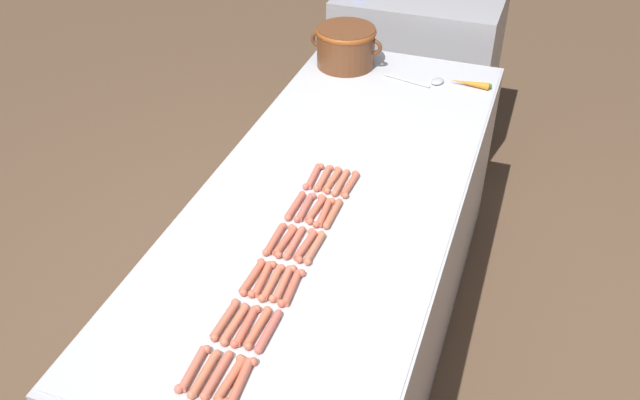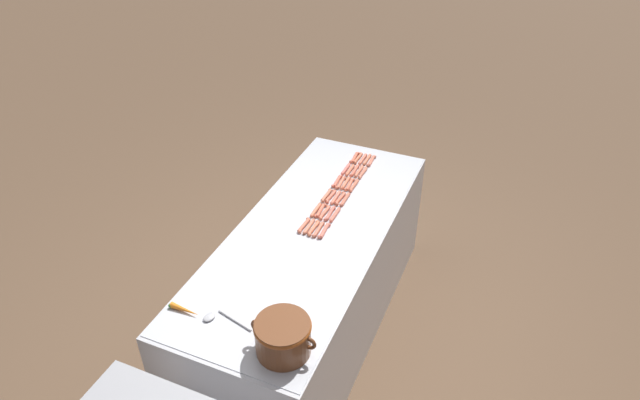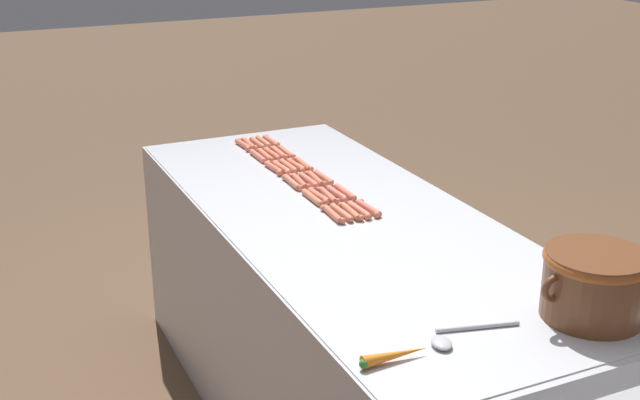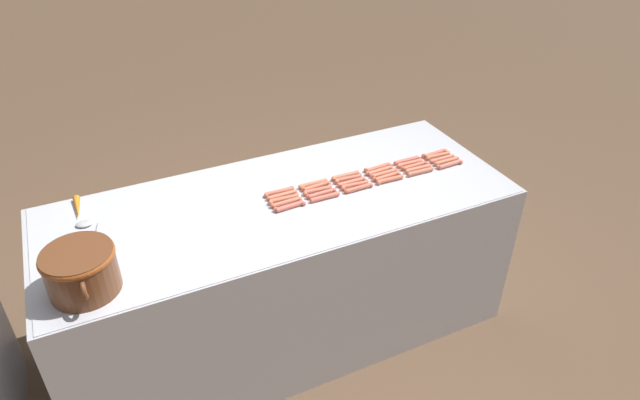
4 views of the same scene
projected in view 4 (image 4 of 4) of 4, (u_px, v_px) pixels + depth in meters
name	position (u px, v px, depth m)	size (l,w,h in m)	color
ground_plane	(286.00, 326.00, 3.07)	(20.00, 20.00, 0.00)	brown
griddle_counter	(284.00, 268.00, 2.84)	(0.87, 2.20, 0.84)	#BCBCC1
hot_dog_0	(450.00, 164.00, 2.86)	(0.03, 0.16, 0.02)	#CF6E56
hot_dog_1	(420.00, 172.00, 2.80)	(0.03, 0.16, 0.02)	#CA6C52
hot_dog_2	(390.00, 179.00, 2.74)	(0.03, 0.16, 0.02)	#D1694D
hot_dog_3	(358.00, 188.00, 2.67)	(0.03, 0.16, 0.02)	#CD674D
hot_dog_4	(325.00, 197.00, 2.61)	(0.02, 0.16, 0.02)	#D56751
hot_dog_5	(290.00, 206.00, 2.54)	(0.03, 0.16, 0.02)	#D66754
hot_dog_6	(446.00, 161.00, 2.89)	(0.02, 0.16, 0.02)	#CE7251
hot_dog_7	(418.00, 169.00, 2.82)	(0.03, 0.16, 0.02)	#D27254
hot_dog_8	(386.00, 177.00, 2.76)	(0.03, 0.16, 0.02)	#D5694D
hot_dog_9	(355.00, 185.00, 2.69)	(0.03, 0.16, 0.02)	#CE664C
hot_dog_10	(321.00, 194.00, 2.63)	(0.03, 0.16, 0.02)	#C96554
hot_dog_11	(286.00, 202.00, 2.57)	(0.03, 0.16, 0.02)	#CD6E53
hot_dog_12	(442.00, 159.00, 2.91)	(0.02, 0.16, 0.02)	#D56B54
hot_dog_13	(414.00, 166.00, 2.85)	(0.03, 0.16, 0.02)	#D3654D
hot_dog_14	(384.00, 173.00, 2.78)	(0.03, 0.16, 0.02)	#D26F51
hot_dog_15	(351.00, 182.00, 2.72)	(0.02, 0.16, 0.02)	#D56D55
hot_dog_16	(317.00, 190.00, 2.66)	(0.03, 0.16, 0.02)	#D16B50
hot_dog_17	(284.00, 199.00, 2.59)	(0.03, 0.16, 0.02)	#D56F4D
hot_dog_18	(438.00, 156.00, 2.93)	(0.03, 0.16, 0.02)	#CC6C4C
hot_dog_19	(410.00, 163.00, 2.87)	(0.03, 0.16, 0.02)	#D26E4E
hot_dog_20	(380.00, 171.00, 2.81)	(0.03, 0.16, 0.02)	#D37155
hot_dog_21	(348.00, 178.00, 2.74)	(0.03, 0.16, 0.02)	#CD674F
hot_dog_22	(316.00, 186.00, 2.68)	(0.03, 0.16, 0.02)	#D0684E
hot_dog_23	(282.00, 195.00, 2.62)	(0.02, 0.16, 0.02)	#CA7256
hot_dog_24	(435.00, 154.00, 2.95)	(0.03, 0.16, 0.02)	#D7674D
hot_dog_25	(407.00, 160.00, 2.89)	(0.02, 0.16, 0.02)	#D86556
hot_dog_26	(378.00, 168.00, 2.83)	(0.03, 0.16, 0.02)	#D7644C
hot_dog_27	(345.00, 176.00, 2.77)	(0.03, 0.16, 0.02)	#CA7254
hot_dog_28	(313.00, 184.00, 2.70)	(0.02, 0.16, 0.02)	#D06F4E
hot_dog_29	(279.00, 192.00, 2.64)	(0.03, 0.16, 0.02)	#CF684C
bean_pot	(81.00, 269.00, 2.05)	(0.33, 0.27, 0.18)	brown
serving_spoon	(88.00, 229.00, 2.40)	(0.27, 0.10, 0.02)	#B7B7BC
carrot	(77.00, 207.00, 2.53)	(0.18, 0.04, 0.03)	orange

